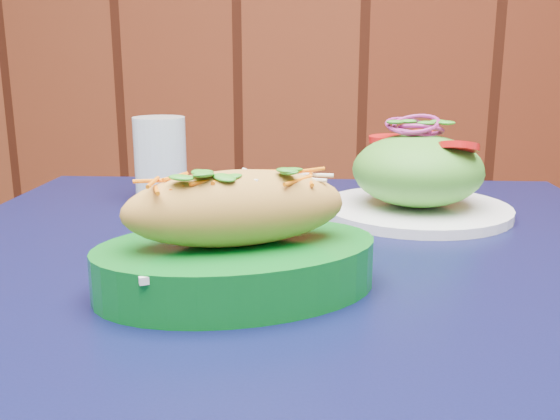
# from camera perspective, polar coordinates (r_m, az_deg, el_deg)

# --- Properties ---
(cafe_table) EXTENTS (0.86, 0.86, 0.75)m
(cafe_table) POSITION_cam_1_polar(r_m,az_deg,el_deg) (0.67, 0.64, -11.10)
(cafe_table) COLOR black
(cafe_table) RESTS_ON ground
(banh_mi_basket) EXTENTS (0.29, 0.25, 0.11)m
(banh_mi_basket) POSITION_cam_1_polar(r_m,az_deg,el_deg) (0.53, -3.97, -3.02)
(banh_mi_basket) COLOR #08651B
(banh_mi_basket) RESTS_ON cafe_table
(salad_plate) EXTENTS (0.24, 0.24, 0.12)m
(salad_plate) POSITION_cam_1_polar(r_m,az_deg,el_deg) (0.80, 12.43, 2.95)
(salad_plate) COLOR white
(salad_plate) RESTS_ON cafe_table
(water_glass) EXTENTS (0.07, 0.07, 0.12)m
(water_glass) POSITION_cam_1_polar(r_m,az_deg,el_deg) (0.88, -10.87, 4.60)
(water_glass) COLOR silver
(water_glass) RESTS_ON cafe_table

